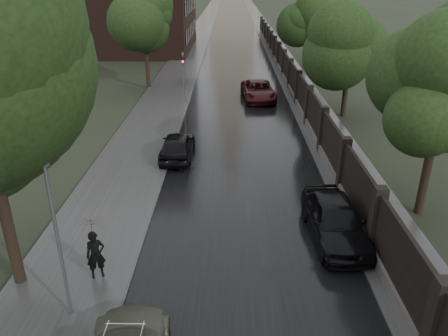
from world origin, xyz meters
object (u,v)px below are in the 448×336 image
hatchback_left (177,145)px  car_right_near (335,220)px  lamp_post (59,243)px  traffic_light (183,74)px  tree_right_c (308,20)px  tree_right_b (351,46)px  pedestrian_umbrella (92,231)px  tree_left_far (145,28)px  tree_right_a (441,101)px  car_right_far (258,91)px

hatchback_left → car_right_near: size_ratio=0.89×
lamp_post → traffic_light: bearing=87.3°
tree_right_c → hatchback_left: tree_right_c is taller
tree_right_b → hatchback_left: tree_right_b is taller
hatchback_left → pedestrian_umbrella: size_ratio=1.62×
tree_left_far → car_right_near: bearing=-64.6°
tree_right_a → tree_left_far: bearing=125.2°
tree_left_far → hatchback_left: (4.40, -16.01, -4.51)m
car_right_near → pedestrian_umbrella: (-8.47, -2.68, 1.10)m
tree_left_far → pedestrian_umbrella: size_ratio=2.78×
lamp_post → traffic_light: size_ratio=1.28×
tree_right_c → traffic_light: 19.26m
car_right_far → lamp_post: bearing=-110.1°
hatchback_left → pedestrian_umbrella: pedestrian_umbrella is taller
tree_right_a → car_right_near: (-4.10, -2.04, -4.12)m
tree_left_far → traffic_light: 6.84m
tree_right_c → lamp_post: tree_right_c is taller
tree_right_a → lamp_post: (-12.90, -6.50, -2.28)m
car_right_near → tree_right_c: bearing=79.7°
tree_right_a → tree_right_b: 14.00m
lamp_post → car_right_near: size_ratio=1.05×
car_right_far → pedestrian_umbrella: (-6.67, -23.06, 1.18)m
tree_right_a → lamp_post: tree_right_a is taller
tree_right_a → car_right_far: 19.71m
lamp_post → car_right_far: (7.00, 24.83, -1.92)m
tree_right_c → traffic_light: size_ratio=1.75×
tree_right_b → pedestrian_umbrella: tree_right_b is taller
tree_left_far → tree_right_b: size_ratio=1.05×
car_right_near → tree_left_far: bearing=111.9°
tree_left_far → car_right_near: tree_left_far is taller
traffic_light → car_right_near: (7.70, -19.04, -1.57)m
tree_right_a → hatchback_left: bearing=151.7°
car_right_near → car_right_far: size_ratio=0.90×
tree_right_b → pedestrian_umbrella: 22.76m
car_right_near → lamp_post: bearing=-156.6°
car_right_far → car_right_near: bearing=-89.3°
tree_right_b → car_right_far: (-5.90, 4.33, -4.20)m
traffic_light → pedestrian_umbrella: bearing=-92.0°
car_right_near → pedestrian_umbrella: size_ratio=1.82×
car_right_near → traffic_light: bearing=108.6°
tree_right_c → tree_right_a: bearing=-90.0°
traffic_light → car_right_far: traffic_light is taller
tree_left_far → lamp_post: tree_left_far is taller
tree_right_b → car_right_far: bearing=143.7°
tree_left_far → tree_right_a: tree_left_far is taller
hatchback_left → pedestrian_umbrella: 10.88m
lamp_post → car_right_near: (8.80, 4.46, -1.85)m
tree_right_c → pedestrian_umbrella: (-12.57, -36.72, -3.02)m
tree_right_a → hatchback_left: (-11.10, 5.99, -4.22)m
tree_right_b → tree_right_c: bearing=90.0°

